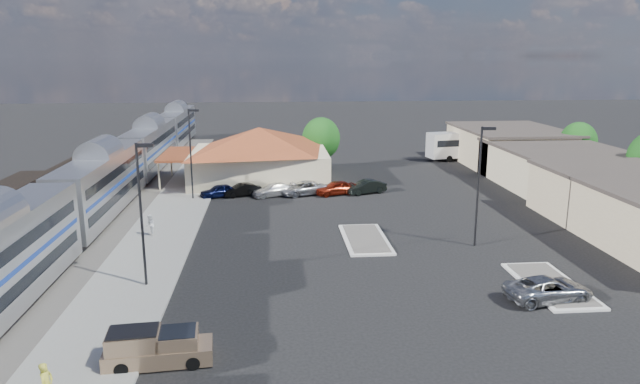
{
  "coord_description": "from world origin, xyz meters",
  "views": [
    {
      "loc": [
        -3.1,
        -39.72,
        13.93
      ],
      "look_at": [
        0.87,
        6.67,
        2.8
      ],
      "focal_mm": 32.0,
      "sensor_mm": 36.0,
      "label": 1
    }
  ],
  "objects": [
    {
      "name": "traffic_island_south",
      "position": [
        4.0,
        2.0,
        0.1
      ],
      "size": [
        3.3,
        7.5,
        0.21
      ],
      "color": "silver",
      "rests_on": "ground"
    },
    {
      "name": "platform",
      "position": [
        -12.0,
        6.0,
        0.09
      ],
      "size": [
        5.5,
        92.0,
        0.18
      ],
      "primitive_type": "cube",
      "color": "gray",
      "rests_on": "ground"
    },
    {
      "name": "station_depot",
      "position": [
        -4.56,
        24.0,
        3.13
      ],
      "size": [
        18.35,
        12.24,
        6.2
      ],
      "color": "beige",
      "rests_on": "ground"
    },
    {
      "name": "tree_depot",
      "position": [
        3.0,
        30.0,
        4.02
      ],
      "size": [
        4.71,
        4.71,
        6.63
      ],
      "color": "#382314",
      "rests_on": "ground"
    },
    {
      "name": "lamp_plat_s",
      "position": [
        -10.9,
        -6.0,
        5.34
      ],
      "size": [
        1.08,
        0.25,
        9.0
      ],
      "color": "black",
      "rests_on": "ground"
    },
    {
      "name": "coach_bus",
      "position": [
        24.0,
        36.0,
        2.19
      ],
      "size": [
        12.11,
        4.61,
        3.8
      ],
      "rotation": [
        0.0,
        0.0,
        1.75
      ],
      "color": "white",
      "rests_on": "ground"
    },
    {
      "name": "railbed",
      "position": [
        -21.0,
        8.0,
        0.06
      ],
      "size": [
        16.0,
        100.0,
        0.12
      ],
      "primitive_type": "cube",
      "color": "#4C4944",
      "rests_on": "ground"
    },
    {
      "name": "parked_car_c",
      "position": [
        -3.04,
        16.98,
        0.65
      ],
      "size": [
        4.8,
        3.31,
        1.29
      ],
      "primitive_type": "imported",
      "rotation": [
        0.0,
        0.0,
        -1.2
      ],
      "color": "silver",
      "rests_on": "ground"
    },
    {
      "name": "parked_car_a",
      "position": [
        -8.5,
        16.98,
        0.66
      ],
      "size": [
        4.15,
        2.93,
        1.31
      ],
      "primitive_type": "imported",
      "rotation": [
        0.0,
        0.0,
        -1.17
      ],
      "color": "#0B123A",
      "rests_on": "ground"
    },
    {
      "name": "ground",
      "position": [
        0.0,
        0.0,
        0.0
      ],
      "size": [
        280.0,
        280.0,
        0.0
      ],
      "primitive_type": "plane",
      "color": "black",
      "rests_on": "ground"
    },
    {
      "name": "suv",
      "position": [
        12.81,
        -10.02,
        0.71
      ],
      "size": [
        5.4,
        3.02,
        1.43
      ],
      "primitive_type": "imported",
      "rotation": [
        0.0,
        0.0,
        1.7
      ],
      "color": "gray",
      "rests_on": "ground"
    },
    {
      "name": "parked_car_b",
      "position": [
        -6.24,
        17.28,
        0.64
      ],
      "size": [
        4.13,
        2.61,
        1.28
      ],
      "primitive_type": "imported",
      "rotation": [
        0.0,
        0.0,
        -1.22
      ],
      "color": "black",
      "rests_on": "ground"
    },
    {
      "name": "lamp_plat_n",
      "position": [
        -10.9,
        16.0,
        5.34
      ],
      "size": [
        1.08,
        0.25,
        9.0
      ],
      "color": "black",
      "rests_on": "ground"
    },
    {
      "name": "parked_car_e",
      "position": [
        3.36,
        16.98,
        0.73
      ],
      "size": [
        4.61,
        2.99,
        1.46
      ],
      "primitive_type": "imported",
      "rotation": [
        0.0,
        0.0,
        -1.25
      ],
      "color": "maroon",
      "rests_on": "ground"
    },
    {
      "name": "parked_car_d",
      "position": [
        0.16,
        17.28,
        0.7
      ],
      "size": [
        5.48,
        3.77,
        1.39
      ],
      "primitive_type": "imported",
      "rotation": [
        0.0,
        0.0,
        -1.25
      ],
      "color": "gray",
      "rests_on": "ground"
    },
    {
      "name": "buildings_east",
      "position": [
        28.0,
        14.28,
        2.27
      ],
      "size": [
        14.4,
        51.4,
        4.8
      ],
      "color": "#C6B28C",
      "rests_on": "ground"
    },
    {
      "name": "person_b",
      "position": [
        -12.74,
        4.03,
        1.02
      ],
      "size": [
        0.89,
        0.99,
        1.68
      ],
      "primitive_type": "imported",
      "rotation": [
        0.0,
        0.0,
        -1.21
      ],
      "color": "white",
      "rests_on": "platform"
    },
    {
      "name": "pickup_truck",
      "position": [
        -8.5,
        -15.25,
        0.8
      ],
      "size": [
        5.03,
        2.19,
        1.69
      ],
      "rotation": [
        0.0,
        0.0,
        1.66
      ],
      "color": "#A28364",
      "rests_on": "ground"
    },
    {
      "name": "parked_car_f",
      "position": [
        6.56,
        17.28,
        0.7
      ],
      "size": [
        4.52,
        2.9,
        1.41
      ],
      "primitive_type": "imported",
      "rotation": [
        0.0,
        0.0,
        -1.21
      ],
      "color": "black",
      "rests_on": "ground"
    },
    {
      "name": "traffic_island_north",
      "position": [
        14.0,
        -8.0,
        0.1
      ],
      "size": [
        3.3,
        7.5,
        0.21
      ],
      "color": "silver",
      "rests_on": "ground"
    },
    {
      "name": "passenger_train",
      "position": [
        -18.0,
        10.48,
        2.87
      ],
      "size": [
        3.0,
        104.0,
        5.55
      ],
      "color": "silver",
      "rests_on": "ground"
    },
    {
      "name": "freight_cars",
      "position": [
        -24.0,
        5.0,
        1.93
      ],
      "size": [
        2.8,
        46.0,
        4.0
      ],
      "color": "black",
      "rests_on": "ground"
    },
    {
      "name": "tree_east_c",
      "position": [
        34.0,
        26.0,
        3.76
      ],
      "size": [
        4.41,
        4.41,
        6.21
      ],
      "color": "#382314",
      "rests_on": "ground"
    },
    {
      "name": "lamp_lot",
      "position": [
        12.1,
        0.0,
        5.34
      ],
      "size": [
        1.08,
        0.25,
        9.0
      ],
      "color": "black",
      "rests_on": "ground"
    }
  ]
}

